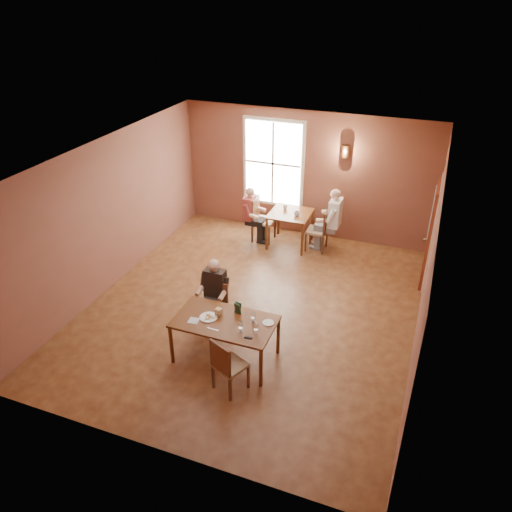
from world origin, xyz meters
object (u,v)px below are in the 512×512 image
(chair_diner_main, at_px, (214,309))
(chair_diner_maroon, at_px, (264,220))
(second_table, at_px, (290,229))
(chair_diner_white, at_px, (317,230))
(main_table, at_px, (225,339))
(diner_white, at_px, (319,221))
(diner_maroon, at_px, (263,215))
(diner_main, at_px, (213,301))
(chair_empty, at_px, (230,364))

(chair_diner_main, xyz_separation_m, chair_diner_maroon, (-0.37, 3.59, 0.10))
(second_table, relative_size, chair_diner_white, 0.93)
(second_table, height_order, chair_diner_maroon, chair_diner_maroon)
(chair_diner_main, bearing_deg, main_table, 127.57)
(chair_diner_main, relative_size, diner_white, 0.61)
(chair_diner_white, distance_m, chair_diner_maroon, 1.30)
(chair_diner_main, relative_size, chair_diner_white, 0.88)
(diner_white, height_order, diner_maroon, diner_white)
(diner_white, relative_size, diner_maroon, 1.12)
(main_table, height_order, diner_maroon, diner_maroon)
(main_table, distance_m, chair_diner_white, 4.26)
(chair_diner_white, height_order, diner_white, diner_white)
(diner_main, xyz_separation_m, second_table, (0.28, 3.62, -0.21))
(main_table, distance_m, diner_white, 4.28)
(chair_empty, distance_m, chair_diner_white, 4.86)
(diner_main, xyz_separation_m, diner_white, (0.96, 3.62, 0.10))
(chair_empty, height_order, second_table, chair_empty)
(diner_maroon, bearing_deg, diner_main, 6.33)
(main_table, bearing_deg, diner_main, 128.88)
(main_table, xyz_separation_m, chair_empty, (0.36, -0.62, 0.09))
(chair_diner_main, distance_m, chair_diner_white, 3.71)
(second_table, distance_m, diner_white, 0.75)
(main_table, relative_size, chair_diner_maroon, 1.52)
(second_table, xyz_separation_m, chair_diner_maroon, (-0.65, 0.00, 0.12))
(diner_white, relative_size, chair_diner_maroon, 1.35)
(chair_diner_main, xyz_separation_m, second_table, (0.28, 3.59, -0.03))
(diner_main, distance_m, chair_diner_white, 3.74)
(chair_diner_main, bearing_deg, diner_main, 90.00)
(diner_main, xyz_separation_m, chair_empty, (0.86, -1.24, -0.14))
(main_table, relative_size, diner_main, 1.31)
(second_table, bearing_deg, chair_empty, -83.21)
(chair_empty, height_order, chair_diner_white, chair_diner_white)
(chair_diner_white, height_order, chair_diner_maroon, chair_diner_maroon)
(second_table, relative_size, diner_white, 0.64)
(main_table, distance_m, chair_empty, 0.72)
(chair_diner_maroon, height_order, diner_maroon, diner_maroon)
(chair_diner_maroon, bearing_deg, second_table, 90.00)
(chair_empty, bearing_deg, chair_diner_maroon, 128.25)
(main_table, xyz_separation_m, second_table, (-0.22, 4.24, 0.03))
(main_table, height_order, chair_diner_main, chair_diner_main)
(diner_main, bearing_deg, chair_empty, 124.66)
(diner_main, bearing_deg, second_table, -94.41)
(diner_main, bearing_deg, chair_diner_white, -104.40)
(chair_diner_white, xyz_separation_m, diner_maroon, (-1.33, 0.00, 0.15))
(main_table, xyz_separation_m, diner_maroon, (-0.90, 4.24, 0.26))
(chair_diner_white, bearing_deg, chair_empty, 179.16)
(chair_diner_white, bearing_deg, diner_white, -90.00)
(chair_diner_maroon, bearing_deg, diner_main, 5.86)
(diner_white, bearing_deg, chair_diner_maroon, 90.00)
(chair_diner_main, height_order, diner_main, diner_main)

